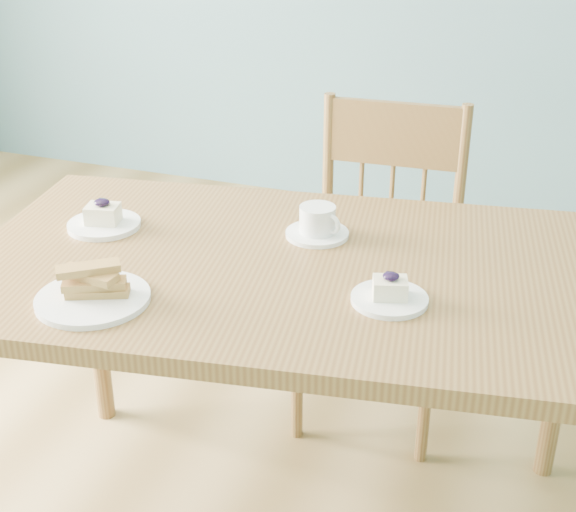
# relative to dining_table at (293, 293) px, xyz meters

# --- Properties ---
(room) EXTENTS (5.01, 5.01, 2.71)m
(room) POSITION_rel_dining_table_xyz_m (-0.28, -0.25, 0.64)
(room) COLOR #A9864F
(room) RESTS_ON ground
(dining_table) EXTENTS (1.58, 1.05, 0.78)m
(dining_table) POSITION_rel_dining_table_xyz_m (0.00, 0.00, 0.00)
(dining_table) COLOR brown
(dining_table) RESTS_ON ground
(dining_chair) EXTENTS (0.47, 0.45, 0.97)m
(dining_chair) POSITION_rel_dining_table_xyz_m (0.06, 0.60, -0.21)
(dining_chair) COLOR brown
(dining_chair) RESTS_ON ground
(cheesecake_plate_near) EXTENTS (0.16, 0.16, 0.07)m
(cheesecake_plate_near) POSITION_rel_dining_table_xyz_m (0.24, -0.10, 0.09)
(cheesecake_plate_near) COLOR white
(cheesecake_plate_near) RESTS_ON dining_table
(cheesecake_plate_far) EXTENTS (0.18, 0.18, 0.07)m
(cheesecake_plate_far) POSITION_rel_dining_table_xyz_m (-0.49, 0.02, 0.10)
(cheesecake_plate_far) COLOR white
(cheesecake_plate_far) RESTS_ON dining_table
(coffee_cup) EXTENTS (0.15, 0.15, 0.07)m
(coffee_cup) POSITION_rel_dining_table_xyz_m (0.01, 0.15, 0.11)
(coffee_cup) COLOR white
(coffee_cup) RESTS_ON dining_table
(biscotti_plate) EXTENTS (0.23, 0.23, 0.08)m
(biscotti_plate) POSITION_rel_dining_table_xyz_m (-0.32, -0.30, 0.10)
(biscotti_plate) COLOR white
(biscotti_plate) RESTS_ON dining_table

